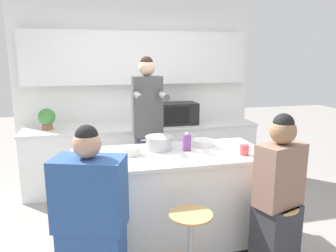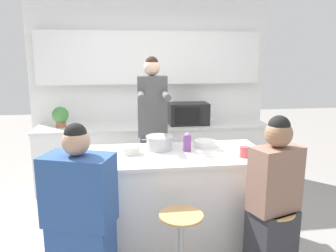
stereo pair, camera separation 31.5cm
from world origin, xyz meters
name	(u,v)px [view 2 (the right image)]	position (x,y,z in m)	size (l,w,h in m)	color
ground_plane	(169,242)	(0.00, 0.00, 0.00)	(16.00, 16.00, 0.00)	gray
wall_back	(151,77)	(0.00, 1.95, 1.54)	(3.52, 0.22, 2.70)	white
back_counter	(154,154)	(0.00, 1.62, 0.44)	(3.27, 0.70, 0.89)	white
kitchen_island	(169,199)	(0.00, 0.00, 0.47)	(1.86, 0.83, 0.94)	black
bar_stool_center	(181,250)	(0.00, -0.67, 0.33)	(0.38, 0.38, 0.64)	tan
bar_stool_rightmost	(270,244)	(0.75, -0.68, 0.33)	(0.38, 0.38, 0.64)	tan
person_cooking	(153,138)	(-0.10, 0.64, 0.93)	(0.35, 0.60, 1.85)	#383842
person_wrapped_blanket	(81,221)	(-0.76, -0.69, 0.65)	(0.56, 0.44, 1.39)	#2D5193
person_seated_near	(273,209)	(0.74, -0.69, 0.66)	(0.44, 0.36, 1.41)	#333338
cooking_pot	(159,143)	(-0.08, 0.15, 1.01)	(0.35, 0.27, 0.14)	#B7BABC
fruit_bowl	(131,150)	(-0.36, 0.04, 0.98)	(0.17, 0.17, 0.08)	silver
mixing_bowl_steel	(205,144)	(0.39, 0.19, 0.97)	(0.23, 0.23, 0.06)	white
coffee_cup_near	(244,152)	(0.67, -0.21, 0.99)	(0.12, 0.09, 0.10)	#DB4C51
banana_bunch	(83,157)	(-0.79, -0.10, 0.96)	(0.18, 0.13, 0.06)	yellow
juice_carton	(187,143)	(0.18, 0.06, 1.02)	(0.07, 0.07, 0.18)	#7A428E
microwave	(188,114)	(0.50, 1.57, 1.04)	(0.56, 0.35, 0.31)	black
potted_plant	(60,116)	(-1.28, 1.62, 1.04)	(0.22, 0.22, 0.28)	#93563D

